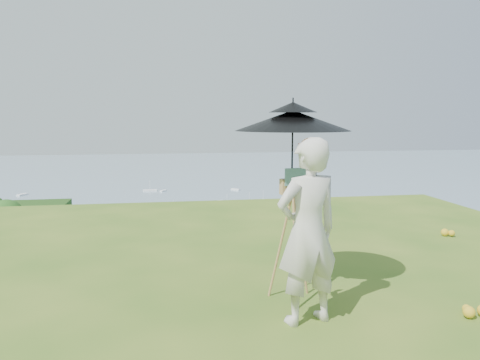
{
  "coord_description": "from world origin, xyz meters",
  "views": [
    {
      "loc": [
        0.04,
        -4.55,
        2.09
      ],
      "look_at": [
        1.25,
        2.86,
        1.08
      ],
      "focal_mm": 35.0,
      "sensor_mm": 36.0,
      "label": 1
    }
  ],
  "objects": [
    {
      "name": "ground",
      "position": [
        0.0,
        0.0,
        0.0
      ],
      "size": [
        14.0,
        14.0,
        0.0
      ],
      "primitive_type": "plane",
      "color": "#39661D",
      "rests_on": "ground"
    },
    {
      "name": "shoreline_tier",
      "position": [
        0.0,
        75.0,
        -36.0
      ],
      "size": [
        170.0,
        28.0,
        8.0
      ],
      "primitive_type": "cube",
      "color": "#6D6857",
      "rests_on": "bay_water"
    },
    {
      "name": "bay_water",
      "position": [
        0.0,
        240.0,
        -34.0
      ],
      "size": [
        700.0,
        700.0,
        0.0
      ],
      "primitive_type": "plane",
      "color": "#7392A4",
      "rests_on": "ground"
    },
    {
      "name": "slope_trees",
      "position": [
        0.0,
        35.0,
        -15.0
      ],
      "size": [
        110.0,
        50.0,
        6.0
      ],
      "primitive_type": null,
      "color": "#1E5118",
      "rests_on": "forest_slope"
    },
    {
      "name": "harbor_town",
      "position": [
        0.0,
        75.0,
        -29.5
      ],
      "size": [
        110.0,
        22.0,
        5.0
      ],
      "primitive_type": null,
      "color": "silver",
      "rests_on": "shoreline_tier"
    },
    {
      "name": "moored_boats",
      "position": [
        -12.5,
        161.0,
        -33.65
      ],
      "size": [
        140.0,
        140.0,
        0.7
      ],
      "primitive_type": null,
      "color": "white",
      "rests_on": "bay_water"
    },
    {
      "name": "wildflowers",
      "position": [
        0.0,
        0.25,
        0.06
      ],
      "size": [
        10.0,
        10.5,
        0.12
      ],
      "primitive_type": null,
      "color": "gold",
      "rests_on": "ground"
    },
    {
      "name": "painter",
      "position": [
        1.45,
        -0.14,
        0.95
      ],
      "size": [
        0.79,
        0.62,
        1.9
      ],
      "primitive_type": "imported",
      "rotation": [
        0.0,
        0.0,
        3.41
      ],
      "color": "beige",
      "rests_on": "ground"
    },
    {
      "name": "field_easel",
      "position": [
        1.46,
        0.47,
        0.77
      ],
      "size": [
        0.67,
        0.67,
        1.53
      ],
      "primitive_type": null,
      "rotation": [
        0.0,
        0.0,
        0.16
      ],
      "color": "#A37C44",
      "rests_on": "ground"
    },
    {
      "name": "sun_umbrella",
      "position": [
        1.46,
        0.5,
        1.78
      ],
      "size": [
        1.61,
        1.61,
        1.04
      ],
      "primitive_type": null,
      "rotation": [
        0.0,
        0.0,
        0.31
      ],
      "color": "black",
      "rests_on": "field_easel"
    },
    {
      "name": "painter_cap",
      "position": [
        1.45,
        -0.14,
        1.84
      ],
      "size": [
        0.24,
        0.26,
        0.1
      ],
      "primitive_type": null,
      "rotation": [
        0.0,
        0.0,
        0.26
      ],
      "color": "#D67578",
      "rests_on": "painter"
    }
  ]
}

